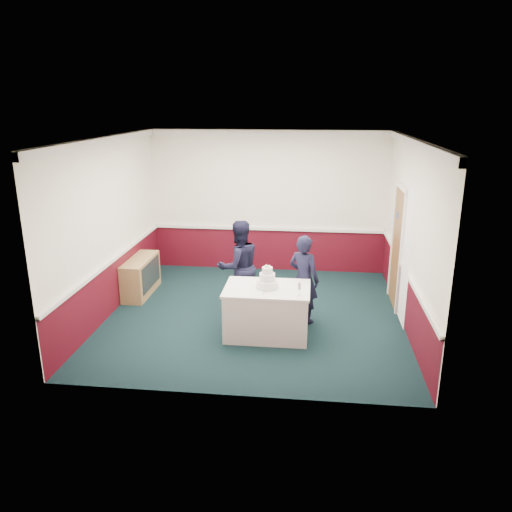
# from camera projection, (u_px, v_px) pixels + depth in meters

# --- Properties ---
(ground) EXTENTS (5.00, 5.00, 0.00)m
(ground) POSITION_uv_depth(u_px,v_px,m) (255.00, 315.00, 8.66)
(ground) COLOR black
(ground) RESTS_ON ground
(room_shell) EXTENTS (5.00, 5.00, 3.00)m
(room_shell) POSITION_uv_depth(u_px,v_px,m) (263.00, 196.00, 8.64)
(room_shell) COLOR white
(room_shell) RESTS_ON ground
(sideboard) EXTENTS (0.41, 1.20, 0.70)m
(sideboard) POSITION_uv_depth(u_px,v_px,m) (141.00, 276.00, 9.52)
(sideboard) COLOR tan
(sideboard) RESTS_ON ground
(cake_table) EXTENTS (1.32, 0.92, 0.79)m
(cake_table) POSITION_uv_depth(u_px,v_px,m) (267.00, 311.00, 7.82)
(cake_table) COLOR white
(cake_table) RESTS_ON ground
(wedding_cake) EXTENTS (0.35, 0.35, 0.36)m
(wedding_cake) POSITION_uv_depth(u_px,v_px,m) (267.00, 281.00, 7.67)
(wedding_cake) COLOR white
(wedding_cake) RESTS_ON cake_table
(cake_knife) EXTENTS (0.03, 0.22, 0.00)m
(cake_knife) POSITION_uv_depth(u_px,v_px,m) (264.00, 292.00, 7.52)
(cake_knife) COLOR silver
(cake_knife) RESTS_ON cake_table
(champagne_flute) EXTENTS (0.05, 0.05, 0.21)m
(champagne_flute) POSITION_uv_depth(u_px,v_px,m) (299.00, 287.00, 7.34)
(champagne_flute) COLOR silver
(champagne_flute) RESTS_ON cake_table
(person_man) EXTENTS (1.00, 0.94, 1.63)m
(person_man) POSITION_uv_depth(u_px,v_px,m) (239.00, 266.00, 8.61)
(person_man) COLOR black
(person_man) RESTS_ON ground
(person_woman) EXTENTS (0.65, 0.58, 1.49)m
(person_woman) POSITION_uv_depth(u_px,v_px,m) (304.00, 279.00, 8.20)
(person_woman) COLOR black
(person_woman) RESTS_ON ground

